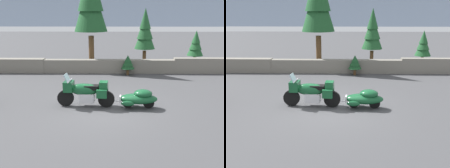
{
  "view_description": "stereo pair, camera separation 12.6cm",
  "coord_description": "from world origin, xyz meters",
  "views": [
    {
      "loc": [
        0.43,
        -9.99,
        3.73
      ],
      "look_at": [
        0.28,
        0.49,
        0.85
      ],
      "focal_mm": 42.85,
      "sensor_mm": 36.0,
      "label": 1
    },
    {
      "loc": [
        0.56,
        -9.99,
        3.73
      ],
      "look_at": [
        0.28,
        0.49,
        0.85
      ],
      "focal_mm": 42.85,
      "sensor_mm": 36.0,
      "label": 2
    }
  ],
  "objects": [
    {
      "name": "car_shaped_trailer",
      "position": [
        1.33,
        0.02,
        0.41
      ],
      "size": [
        2.22,
        0.82,
        0.76
      ],
      "color": "black",
      "rests_on": "ground"
    },
    {
      "name": "pine_sapling_near",
      "position": [
        1.14,
        5.69,
        0.74
      ],
      "size": [
        0.81,
        0.81,
        1.19
      ],
      "color": "brown",
      "rests_on": "ground"
    },
    {
      "name": "stone_guard_wall",
      "position": [
        -0.34,
        6.23,
        0.44
      ],
      "size": [
        24.0,
        0.59,
        0.94
      ],
      "color": "slate",
      "rests_on": "ground"
    },
    {
      "name": "touring_motorcycle",
      "position": [
        -0.78,
        0.17,
        0.62
      ],
      "size": [
        2.31,
        0.83,
        1.33
      ],
      "color": "black",
      "rests_on": "ground"
    },
    {
      "name": "ground_plane",
      "position": [
        0.0,
        0.0,
        0.0
      ],
      "size": [
        80.0,
        80.0,
        0.0
      ],
      "primitive_type": "plane",
      "color": "#424244"
    },
    {
      "name": "pine_tree_secondary",
      "position": [
        5.77,
        8.04,
        1.55
      ],
      "size": [
        1.07,
        1.07,
        2.48
      ],
      "color": "brown",
      "rests_on": "ground"
    },
    {
      "name": "pine_tree_far_right",
      "position": [
        2.34,
        7.91,
        2.46
      ],
      "size": [
        1.37,
        1.37,
        3.93
      ],
      "color": "brown",
      "rests_on": "ground"
    }
  ]
}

